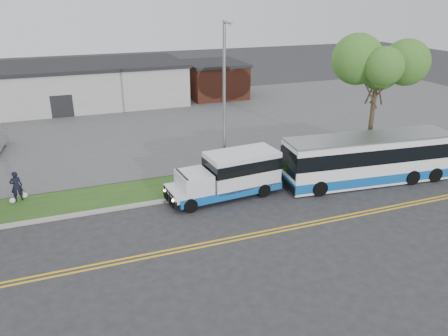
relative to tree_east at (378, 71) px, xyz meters
name	(u,v)px	position (x,y,z in m)	size (l,w,h in m)	color
ground	(191,207)	(-14.00, -3.00, -6.20)	(140.00, 140.00, 0.00)	#28282B
lane_line_north	(215,241)	(-14.00, -6.85, -6.20)	(70.00, 0.12, 0.01)	yellow
lane_line_south	(217,244)	(-14.00, -7.15, -6.20)	(70.00, 0.12, 0.01)	yellow
curb	(186,197)	(-14.00, -1.90, -6.13)	(80.00, 0.30, 0.15)	#9E9B93
verge	(178,186)	(-14.00, -0.10, -6.15)	(80.00, 3.30, 0.10)	#254517
parking_lot	(137,125)	(-14.00, 14.00, -6.15)	(80.00, 25.00, 0.10)	#4C4C4F
commercial_building	(59,86)	(-20.00, 24.00, -4.02)	(25.40, 10.40, 4.35)	#9E9E99
brick_wing	(214,79)	(-3.50, 23.00, -4.24)	(6.30, 7.30, 3.90)	brown
tree_east	(378,71)	(0.00, 0.00, 0.00)	(5.20, 5.20, 8.33)	#3D2C21
streetlight_near	(225,99)	(-11.00, -0.27, -0.97)	(0.35, 1.53, 9.50)	gray
shuttle_bus	(232,173)	(-11.36, -2.35, -4.84)	(6.82, 2.73, 2.55)	#0F52A6
transit_bus	(368,159)	(-2.78, -3.47, -4.71)	(10.86, 3.43, 2.96)	white
pedestrian	(16,186)	(-22.94, 1.00, -5.23)	(0.64, 0.42, 1.76)	black
grocery_bag_left	(12,200)	(-23.24, 0.75, -5.94)	(0.32, 0.32, 0.32)	white
grocery_bag_right	(25,195)	(-22.64, 1.25, -5.94)	(0.32, 0.32, 0.32)	white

